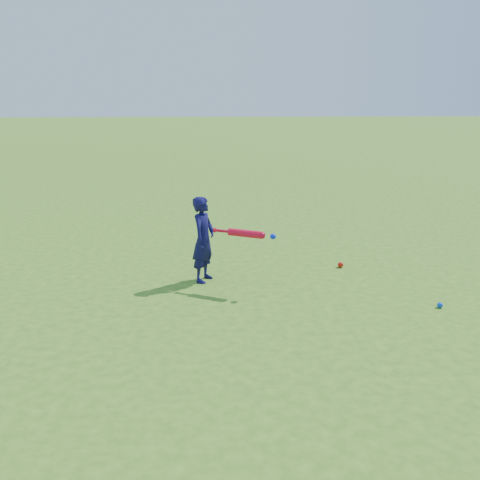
{
  "coord_description": "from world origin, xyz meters",
  "views": [
    {
      "loc": [
        0.75,
        -6.98,
        2.39
      ],
      "look_at": [
        1.01,
        -0.69,
        0.6
      ],
      "focal_mm": 40.0,
      "sensor_mm": 36.0,
      "label": 1
    }
  ],
  "objects_px": {
    "child": "(203,239)",
    "ground_ball_blue": "(440,305)",
    "bat_swing": "(248,234)",
    "ground_ball_red": "(341,265)"
  },
  "relations": [
    {
      "from": "ground_ball_red",
      "to": "bat_swing",
      "type": "relative_size",
      "value": 0.11
    },
    {
      "from": "ground_ball_blue",
      "to": "bat_swing",
      "type": "relative_size",
      "value": 0.09
    },
    {
      "from": "child",
      "to": "bat_swing",
      "type": "relative_size",
      "value": 1.48
    },
    {
      "from": "child",
      "to": "bat_swing",
      "type": "height_order",
      "value": "child"
    },
    {
      "from": "ground_ball_blue",
      "to": "child",
      "type": "bearing_deg",
      "value": 159.39
    },
    {
      "from": "bat_swing",
      "to": "child",
      "type": "bearing_deg",
      "value": 175.36
    },
    {
      "from": "child",
      "to": "ground_ball_blue",
      "type": "height_order",
      "value": "child"
    },
    {
      "from": "ground_ball_blue",
      "to": "bat_swing",
      "type": "bearing_deg",
      "value": 161.92
    },
    {
      "from": "ground_ball_red",
      "to": "bat_swing",
      "type": "distance_m",
      "value": 1.66
    },
    {
      "from": "ground_ball_blue",
      "to": "bat_swing",
      "type": "height_order",
      "value": "bat_swing"
    }
  ]
}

